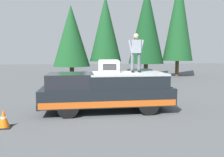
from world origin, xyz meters
TOP-DOWN VIEW (x-y plane):
  - ground_plane at (0.00, 0.00)m, footprint 90.00×90.00m
  - pickup_truck at (0.00, -0.10)m, footprint 2.01×5.54m
  - compressor_unit at (0.17, -0.20)m, footprint 0.65×0.84m
  - person_on_truck_bed at (0.19, -1.41)m, footprint 0.29×0.72m
  - parked_car_black at (9.15, -3.93)m, footprint 1.64×4.10m
  - traffic_cone at (-1.73, 3.58)m, footprint 0.47×0.47m
  - conifer_far_left at (14.03, -9.55)m, footprint 3.21×3.21m
  - conifer_left at (14.50, -6.13)m, footprint 3.83×3.83m
  - conifer_center_left at (15.40, -1.75)m, footprint 3.49×3.49m
  - conifer_center_right at (14.60, 1.94)m, footprint 3.85×3.85m

SIDE VIEW (x-z plane):
  - ground_plane at x=0.00m, z-range 0.00..0.00m
  - traffic_cone at x=-1.73m, z-range -0.02..0.60m
  - parked_car_black at x=9.15m, z-range 0.00..1.16m
  - pickup_truck at x=0.00m, z-range 0.05..1.70m
  - compressor_unit at x=0.17m, z-range 1.65..2.21m
  - person_on_truck_bed at x=0.19m, z-range 1.71..3.40m
  - conifer_center_right at x=14.60m, z-range 0.56..8.06m
  - conifer_center_left at x=15.40m, z-range 0.81..9.61m
  - conifer_left at x=14.50m, z-range 0.69..10.46m
  - conifer_far_left at x=14.03m, z-range 0.84..11.76m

